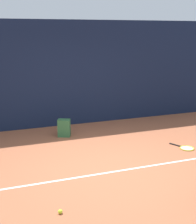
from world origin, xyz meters
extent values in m
plane|color=#9E5638|center=(0.00, 0.00, 0.00)|extent=(12.00, 12.00, 0.00)
cube|color=#141E38|center=(0.00, 3.00, 1.43)|extent=(10.00, 0.10, 2.87)
cube|color=white|center=(0.00, -0.29, 0.00)|extent=(9.00, 0.05, 0.00)
cylinder|color=black|center=(1.95, 0.52, 0.01)|extent=(0.16, 0.28, 0.03)
torus|color=gold|center=(2.08, 0.25, 0.01)|extent=(0.43, 0.43, 0.02)
cylinder|color=#B2B2B2|center=(2.08, 0.25, 0.01)|extent=(0.37, 0.37, 0.00)
cube|color=#2D6038|center=(-0.32, 2.02, 0.22)|extent=(0.35, 0.30, 0.44)
cube|color=#23562D|center=(-0.27, 2.15, 0.14)|extent=(0.23, 0.16, 0.20)
sphere|color=#CCE033|center=(-1.19, -1.31, 0.03)|extent=(0.07, 0.07, 0.07)
camera|label=1|loc=(-2.02, -5.25, 2.56)|focal=49.85mm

